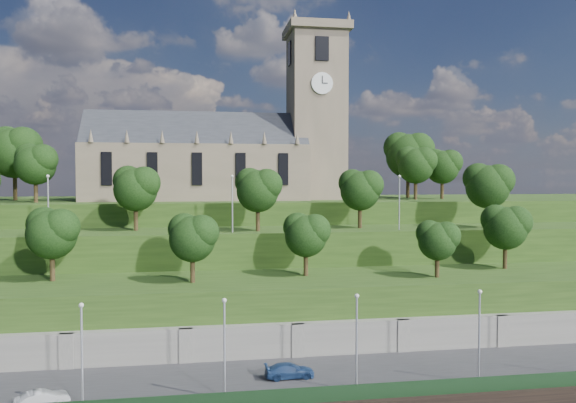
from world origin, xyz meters
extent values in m
cube|color=#2D2D30|center=(0.00, 6.00, 1.00)|extent=(160.00, 12.00, 2.00)
cube|color=#163319|center=(0.00, 0.60, 2.60)|extent=(160.00, 0.10, 1.20)
cube|color=slate|center=(0.00, 12.00, 2.50)|extent=(160.00, 2.00, 5.00)
cube|color=slate|center=(-15.00, 11.20, 2.50)|extent=(1.20, 0.60, 5.00)
cube|color=slate|center=(-5.00, 11.20, 2.50)|extent=(1.20, 0.60, 5.00)
cube|color=slate|center=(5.00, 11.20, 2.50)|extent=(1.20, 0.60, 5.00)
cube|color=slate|center=(15.00, 11.20, 2.50)|extent=(1.20, 0.60, 5.00)
cube|color=slate|center=(25.00, 11.20, 2.50)|extent=(1.20, 0.60, 5.00)
cube|color=#254015|center=(0.00, 18.00, 4.00)|extent=(160.00, 12.00, 8.00)
cube|color=#254015|center=(0.00, 29.00, 6.00)|extent=(160.00, 10.00, 12.00)
cube|color=#254015|center=(0.00, 50.00, 7.50)|extent=(160.00, 32.00, 15.00)
cube|color=#6A5C4A|center=(-4.00, 46.00, 19.00)|extent=(32.00, 12.00, 8.00)
cube|color=#272A30|center=(-4.00, 46.00, 23.00)|extent=(32.00, 10.18, 10.18)
cone|color=#6A5C4A|center=(-18.00, 40.00, 23.90)|extent=(0.70, 0.70, 1.80)
cone|color=#6A5C4A|center=(-13.33, 40.00, 23.90)|extent=(0.70, 0.70, 1.80)
cone|color=#6A5C4A|center=(-8.67, 40.00, 23.90)|extent=(0.70, 0.70, 1.80)
cone|color=#6A5C4A|center=(-4.00, 40.00, 23.90)|extent=(0.70, 0.70, 1.80)
cone|color=#6A5C4A|center=(0.67, 40.00, 23.90)|extent=(0.70, 0.70, 1.80)
cone|color=#6A5C4A|center=(5.33, 40.00, 23.90)|extent=(0.70, 0.70, 1.80)
cone|color=#6A5C4A|center=(10.00, 40.00, 23.90)|extent=(0.70, 0.70, 1.80)
cube|color=black|center=(-16.00, 39.92, 19.50)|extent=(1.40, 0.25, 4.50)
cube|color=black|center=(-10.00, 39.92, 19.50)|extent=(1.40, 0.25, 4.50)
cube|color=black|center=(-4.00, 39.92, 19.50)|extent=(1.40, 0.25, 4.50)
cube|color=black|center=(2.00, 39.92, 19.50)|extent=(1.40, 0.25, 4.50)
cube|color=black|center=(8.00, 39.92, 19.50)|extent=(1.40, 0.25, 4.50)
cube|color=#6A5C4A|center=(14.00, 46.00, 27.50)|extent=(8.00, 8.00, 25.00)
cube|color=#6A5C4A|center=(14.00, 46.00, 40.60)|extent=(9.20, 9.20, 1.20)
cone|color=#6A5C4A|center=(10.00, 42.00, 41.80)|extent=(0.80, 0.80, 1.60)
cone|color=#6A5C4A|center=(10.00, 50.00, 41.80)|extent=(0.80, 0.80, 1.60)
cone|color=#6A5C4A|center=(18.00, 42.00, 41.80)|extent=(0.80, 0.80, 1.60)
cone|color=#6A5C4A|center=(18.00, 50.00, 41.80)|extent=(0.80, 0.80, 1.60)
cube|color=black|center=(14.00, 41.92, 37.00)|extent=(2.00, 0.25, 3.50)
cube|color=black|center=(14.00, 50.08, 37.00)|extent=(2.00, 0.25, 3.50)
cube|color=black|center=(9.92, 46.00, 37.00)|extent=(0.25, 2.00, 3.50)
cube|color=black|center=(18.08, 46.00, 37.00)|extent=(0.25, 2.00, 3.50)
cylinder|color=white|center=(14.00, 41.88, 32.00)|extent=(3.20, 0.30, 3.20)
cylinder|color=white|center=(18.12, 46.00, 32.00)|extent=(0.30, 3.20, 3.20)
cube|color=black|center=(14.00, 41.70, 32.50)|extent=(0.12, 0.05, 1.10)
cube|color=black|center=(14.40, 41.70, 32.00)|extent=(0.80, 0.05, 0.12)
cylinder|color=#312413|center=(-18.20, 20.00, 9.58)|extent=(0.50, 0.50, 3.17)
sphere|color=black|center=(-18.20, 20.00, 12.65)|extent=(4.93, 4.93, 4.93)
sphere|color=black|center=(-17.21, 19.51, 13.39)|extent=(3.70, 3.70, 3.70)
sphere|color=black|center=(-19.06, 20.62, 13.63)|extent=(3.45, 3.45, 3.45)
cylinder|color=#312413|center=(-4.44, 17.00, 9.46)|extent=(0.49, 0.49, 2.93)
sphere|color=black|center=(-4.44, 17.00, 12.29)|extent=(4.55, 4.55, 4.55)
sphere|color=black|center=(-3.53, 16.54, 12.97)|extent=(3.41, 3.41, 3.41)
sphere|color=black|center=(-5.24, 17.57, 13.20)|extent=(3.19, 3.19, 3.19)
cylinder|color=#312413|center=(7.24, 19.00, 9.42)|extent=(0.49, 0.49, 2.85)
sphere|color=black|center=(7.24, 19.00, 12.18)|extent=(4.43, 4.43, 4.43)
sphere|color=black|center=(8.12, 18.56, 12.84)|extent=(3.32, 3.32, 3.32)
sphere|color=black|center=(6.46, 19.55, 13.07)|extent=(3.10, 3.10, 3.10)
cylinder|color=#312413|center=(20.44, 16.00, 9.27)|extent=(0.47, 0.47, 2.53)
sphere|color=black|center=(20.44, 16.00, 11.72)|extent=(3.94, 3.94, 3.94)
sphere|color=black|center=(21.23, 15.61, 12.31)|extent=(2.96, 2.96, 2.96)
sphere|color=black|center=(19.75, 16.49, 12.50)|extent=(2.76, 2.76, 2.76)
cylinder|color=#312413|center=(30.33, 20.00, 9.56)|extent=(0.50, 0.50, 3.12)
sphere|color=black|center=(30.33, 20.00, 12.58)|extent=(4.85, 4.85, 4.85)
sphere|color=black|center=(31.30, 19.51, 13.30)|extent=(3.64, 3.64, 3.64)
sphere|color=black|center=(29.48, 20.61, 13.55)|extent=(3.40, 3.40, 3.40)
cylinder|color=#312413|center=(-11.19, 30.00, 13.66)|extent=(0.51, 0.51, 3.33)
sphere|color=black|center=(-11.19, 30.00, 16.88)|extent=(5.18, 5.18, 5.18)
sphere|color=black|center=(-10.15, 29.48, 17.66)|extent=(3.88, 3.88, 3.88)
sphere|color=black|center=(-12.09, 30.65, 17.92)|extent=(3.63, 3.63, 3.63)
cylinder|color=#312413|center=(3.03, 27.00, 13.60)|extent=(0.50, 0.50, 3.21)
sphere|color=black|center=(3.03, 27.00, 16.70)|extent=(4.99, 4.99, 4.99)
sphere|color=black|center=(4.03, 26.50, 17.45)|extent=(3.74, 3.74, 3.74)
sphere|color=black|center=(2.15, 27.62, 17.70)|extent=(3.49, 3.49, 3.49)
cylinder|color=#312413|center=(16.00, 29.00, 13.58)|extent=(0.50, 0.50, 3.16)
sphere|color=black|center=(16.00, 29.00, 16.64)|extent=(4.92, 4.92, 4.92)
sphere|color=black|center=(16.99, 28.51, 17.38)|extent=(3.69, 3.69, 3.69)
sphere|color=black|center=(15.14, 29.61, 17.62)|extent=(3.44, 3.44, 3.44)
cylinder|color=#312413|center=(31.93, 27.00, 13.75)|extent=(0.52, 0.52, 3.50)
sphere|color=black|center=(31.93, 27.00, 17.13)|extent=(5.44, 5.44, 5.44)
sphere|color=black|center=(33.02, 26.46, 17.95)|extent=(4.08, 4.08, 4.08)
sphere|color=black|center=(30.98, 27.68, 18.22)|extent=(3.81, 3.81, 3.81)
cylinder|color=#312413|center=(-30.06, 48.00, 17.32)|extent=(0.57, 0.57, 4.64)
sphere|color=black|center=(-30.06, 48.00, 21.80)|extent=(7.21, 7.21, 7.21)
sphere|color=black|center=(-28.61, 47.28, 22.88)|extent=(5.41, 5.41, 5.41)
sphere|color=black|center=(-31.32, 48.90, 23.24)|extent=(5.05, 5.05, 5.05)
cylinder|color=#312413|center=(-25.05, 40.00, 16.69)|extent=(0.51, 0.51, 3.37)
sphere|color=black|center=(-25.05, 40.00, 19.94)|extent=(5.24, 5.24, 5.24)
sphere|color=black|center=(-24.00, 39.48, 20.73)|extent=(3.93, 3.93, 3.93)
sphere|color=black|center=(-25.97, 40.66, 20.99)|extent=(3.67, 3.67, 3.67)
cylinder|color=#312413|center=(28.46, 42.00, 16.73)|extent=(0.51, 0.51, 3.45)
sphere|color=black|center=(28.46, 42.00, 20.06)|extent=(5.37, 5.37, 5.37)
sphere|color=black|center=(29.54, 41.46, 20.87)|extent=(4.03, 4.03, 4.03)
sphere|color=black|center=(27.52, 42.67, 21.13)|extent=(3.76, 3.76, 3.76)
cylinder|color=#312413|center=(30.33, 50.00, 17.34)|extent=(0.57, 0.57, 4.67)
sphere|color=black|center=(30.33, 50.00, 21.86)|extent=(7.27, 7.27, 7.27)
sphere|color=black|center=(31.79, 49.27, 22.95)|extent=(5.45, 5.45, 5.45)
sphere|color=black|center=(29.06, 50.91, 23.31)|extent=(5.09, 5.09, 5.09)
cylinder|color=#312413|center=(33.61, 44.00, 16.67)|extent=(0.51, 0.51, 3.35)
sphere|color=black|center=(33.61, 44.00, 19.91)|extent=(5.21, 5.21, 5.21)
sphere|color=black|center=(34.66, 43.48, 20.69)|extent=(3.91, 3.91, 3.91)
sphere|color=black|center=(32.70, 44.65, 20.95)|extent=(3.65, 3.65, 3.65)
cylinder|color=#B2B2B7|center=(-12.00, 2.50, 5.58)|extent=(0.16, 0.16, 7.16)
sphere|color=silver|center=(-12.00, 2.50, 9.28)|extent=(0.36, 0.36, 0.36)
cylinder|color=#B2B2B7|center=(-2.00, 2.50, 5.58)|extent=(0.16, 0.16, 7.16)
sphere|color=silver|center=(-2.00, 2.50, 9.28)|extent=(0.36, 0.36, 0.36)
cylinder|color=#B2B2B7|center=(8.00, 2.50, 5.58)|extent=(0.16, 0.16, 7.16)
sphere|color=silver|center=(8.00, 2.50, 9.28)|extent=(0.36, 0.36, 0.36)
cylinder|color=#B2B2B7|center=(18.00, 2.50, 5.58)|extent=(0.16, 0.16, 7.16)
sphere|color=silver|center=(18.00, 2.50, 9.28)|extent=(0.36, 0.36, 0.36)
cylinder|color=#B2B2B7|center=(-20.00, 26.00, 15.15)|extent=(0.16, 0.16, 6.30)
sphere|color=silver|center=(-20.00, 26.00, 18.42)|extent=(0.36, 0.36, 0.36)
cylinder|color=#B2B2B7|center=(0.00, 26.00, 15.15)|extent=(0.16, 0.16, 6.30)
sphere|color=silver|center=(0.00, 26.00, 18.42)|extent=(0.36, 0.36, 0.36)
cylinder|color=#B2B2B7|center=(20.00, 26.00, 15.15)|extent=(0.16, 0.16, 6.30)
sphere|color=silver|center=(20.00, 26.00, 18.42)|extent=(0.36, 0.36, 0.36)
imported|color=#A4A5A9|center=(-14.84, 2.92, 2.60)|extent=(3.86, 2.61, 1.20)
imported|color=navy|center=(3.40, 6.01, 2.59)|extent=(4.11, 1.80, 1.18)
camera|label=1|loc=(-3.79, -38.32, 18.21)|focal=35.00mm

